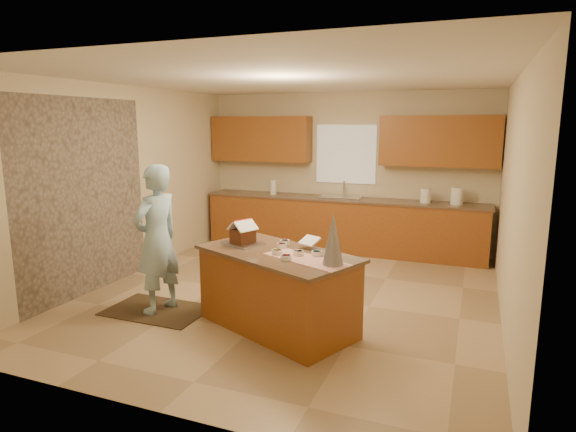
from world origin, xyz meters
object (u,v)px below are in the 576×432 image
(tinsel_tree, at_px, (333,239))
(boy, at_px, (157,239))
(island_base, at_px, (277,292))
(gingerbread_house, at_px, (243,234))

(tinsel_tree, bearing_deg, boy, 175.33)
(island_base, relative_size, gingerbread_house, 4.91)
(island_base, distance_m, boy, 1.54)
(tinsel_tree, distance_m, gingerbread_house, 1.24)
(island_base, bearing_deg, boy, -153.32)
(gingerbread_house, bearing_deg, island_base, -18.62)
(island_base, relative_size, boy, 0.97)
(boy, bearing_deg, tinsel_tree, 95.85)
(island_base, bearing_deg, gingerbread_house, -174.81)
(island_base, xyz_separation_m, gingerbread_house, (-0.48, 0.16, 0.56))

